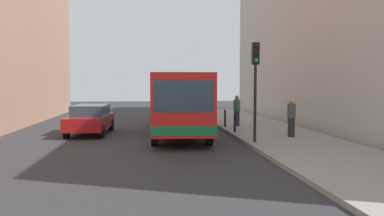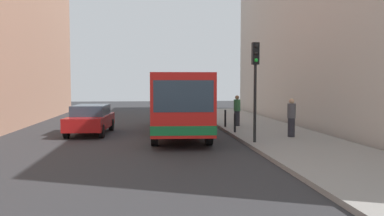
{
  "view_description": "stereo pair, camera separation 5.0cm",
  "coord_description": "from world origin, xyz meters",
  "px_view_note": "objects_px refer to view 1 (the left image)",
  "views": [
    {
      "loc": [
        -0.83,
        -17.67,
        2.58
      ],
      "look_at": [
        1.19,
        0.52,
        1.44
      ],
      "focal_mm": 37.06,
      "sensor_mm": 36.0,
      "label": 1
    },
    {
      "loc": [
        -0.78,
        -17.68,
        2.58
      ],
      "look_at": [
        1.19,
        0.52,
        1.44
      ],
      "focal_mm": 37.06,
      "sensor_mm": 36.0,
      "label": 2
    }
  ],
  "objects_px": {
    "bus": "(178,100)",
    "bollard_mid": "(225,118)",
    "car_beside_bus": "(91,119)",
    "pedestrian_mid_sidewalk": "(237,111)",
    "pedestrian_near_signal": "(291,118)",
    "bollard_near": "(235,123)",
    "traffic_light": "(255,73)"
  },
  "relations": [
    {
      "from": "bus",
      "to": "bollard_mid",
      "type": "height_order",
      "value": "bus"
    },
    {
      "from": "bus",
      "to": "car_beside_bus",
      "type": "distance_m",
      "value": 4.57
    },
    {
      "from": "bollard_mid",
      "to": "bus",
      "type": "bearing_deg",
      "value": -152.08
    },
    {
      "from": "bus",
      "to": "pedestrian_mid_sidewalk",
      "type": "relative_size",
      "value": 6.36
    },
    {
      "from": "bus",
      "to": "pedestrian_near_signal",
      "type": "bearing_deg",
      "value": 151.09
    },
    {
      "from": "bollard_mid",
      "to": "pedestrian_near_signal",
      "type": "relative_size",
      "value": 0.54
    },
    {
      "from": "bollard_near",
      "to": "pedestrian_mid_sidewalk",
      "type": "xyz_separation_m",
      "value": [
        0.77,
        2.96,
        0.4
      ]
    },
    {
      "from": "pedestrian_mid_sidewalk",
      "to": "bollard_near",
      "type": "bearing_deg",
      "value": -127.87
    },
    {
      "from": "bollard_near",
      "to": "pedestrian_near_signal",
      "type": "relative_size",
      "value": 0.54
    },
    {
      "from": "car_beside_bus",
      "to": "bollard_near",
      "type": "distance_m",
      "value": 7.32
    },
    {
      "from": "bus",
      "to": "car_beside_bus",
      "type": "bearing_deg",
      "value": -0.52
    },
    {
      "from": "bus",
      "to": "traffic_light",
      "type": "distance_m",
      "value": 5.41
    },
    {
      "from": "bollard_near",
      "to": "pedestrian_near_signal",
      "type": "bearing_deg",
      "value": -41.12
    },
    {
      "from": "bus",
      "to": "bollard_mid",
      "type": "distance_m",
      "value": 3.29
    },
    {
      "from": "bus",
      "to": "traffic_light",
      "type": "xyz_separation_m",
      "value": [
        2.84,
        -4.42,
        1.28
      ]
    },
    {
      "from": "bollard_near",
      "to": "pedestrian_mid_sidewalk",
      "type": "bearing_deg",
      "value": 75.45
    },
    {
      "from": "traffic_light",
      "to": "bollard_mid",
      "type": "bearing_deg",
      "value": 90.98
    },
    {
      "from": "bollard_mid",
      "to": "pedestrian_near_signal",
      "type": "height_order",
      "value": "pedestrian_near_signal"
    },
    {
      "from": "bus",
      "to": "traffic_light",
      "type": "bearing_deg",
      "value": 124.94
    },
    {
      "from": "car_beside_bus",
      "to": "traffic_light",
      "type": "relative_size",
      "value": 1.1
    },
    {
      "from": "bus",
      "to": "traffic_light",
      "type": "relative_size",
      "value": 2.71
    },
    {
      "from": "bollard_mid",
      "to": "pedestrian_near_signal",
      "type": "bearing_deg",
      "value": -63.65
    },
    {
      "from": "bollard_mid",
      "to": "pedestrian_near_signal",
      "type": "xyz_separation_m",
      "value": [
        2.19,
        -4.43,
        0.4
      ]
    },
    {
      "from": "bollard_near",
      "to": "traffic_light",
      "type": "bearing_deg",
      "value": -88.29
    },
    {
      "from": "car_beside_bus",
      "to": "bollard_near",
      "type": "xyz_separation_m",
      "value": [
        7.21,
        -1.27,
        -0.16
      ]
    },
    {
      "from": "pedestrian_mid_sidewalk",
      "to": "bollard_mid",
      "type": "bearing_deg",
      "value": -173.3
    },
    {
      "from": "car_beside_bus",
      "to": "pedestrian_near_signal",
      "type": "xyz_separation_m",
      "value": [
        9.4,
        -3.18,
        0.24
      ]
    },
    {
      "from": "pedestrian_near_signal",
      "to": "bollard_mid",
      "type": "bearing_deg",
      "value": -119.19
    },
    {
      "from": "bollard_near",
      "to": "pedestrian_mid_sidewalk",
      "type": "distance_m",
      "value": 3.08
    },
    {
      "from": "bollard_near",
      "to": "pedestrian_near_signal",
      "type": "distance_m",
      "value": 2.94
    },
    {
      "from": "traffic_light",
      "to": "bollard_mid",
      "type": "relative_size",
      "value": 4.32
    },
    {
      "from": "pedestrian_near_signal",
      "to": "pedestrian_mid_sidewalk",
      "type": "distance_m",
      "value": 5.08
    }
  ]
}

